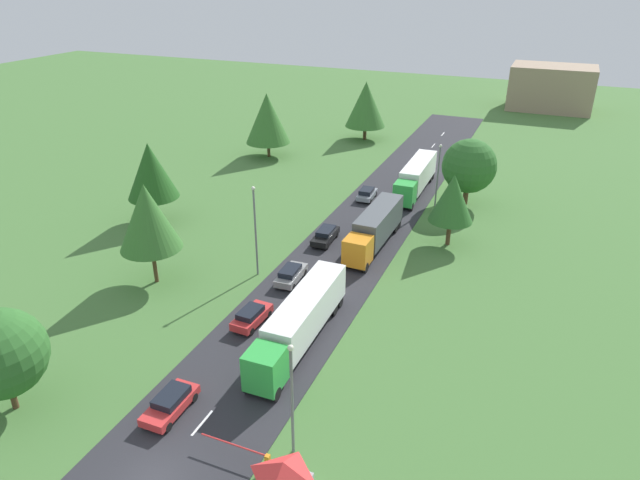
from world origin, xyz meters
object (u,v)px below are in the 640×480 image
at_px(truck_second, 375,227).
at_px(truck_third, 416,176).
at_px(lamppost_lead, 292,395).
at_px(tree_maple, 148,217).
at_px(car_lead, 171,403).
at_px(tree_elm, 469,166).
at_px(barrier_gate, 256,456).
at_px(truck_lead, 300,320).
at_px(car_second, 252,316).
at_px(car_fifth, 367,194).
at_px(car_fourth, 325,235).
at_px(tree_ash, 366,104).
at_px(car_third, 291,274).
at_px(lamppost_second, 255,227).
at_px(tree_oak, 452,198).
at_px(tree_birch, 0,354).
at_px(tree_pine, 267,118).
at_px(tree_lime, 151,171).
at_px(distant_building, 551,88).
at_px(lamppost_third, 438,172).

height_order(truck_second, truck_third, truck_second).
distance_m(lamppost_lead, tree_maple, 24.84).
distance_m(car_lead, tree_elm, 46.10).
bearing_deg(barrier_gate, truck_lead, 101.96).
bearing_deg(car_second, car_fifth, 90.18).
xyz_separation_m(tree_maple, tree_elm, (23.27, 30.62, -1.72)).
relative_size(truck_lead, car_fourth, 3.04).
relative_size(car_second, lamppost_lead, 0.53).
xyz_separation_m(barrier_gate, tree_ash, (-16.50, 68.87, 5.27)).
distance_m(car_second, car_fourth, 16.69).
bearing_deg(truck_third, car_third, -100.19).
relative_size(car_fourth, lamppost_lead, 0.59).
distance_m(lamppost_second, tree_ash, 48.83).
distance_m(tree_oak, tree_elm, 12.23).
bearing_deg(truck_third, tree_birch, -106.55).
xyz_separation_m(tree_pine, tree_lime, (-0.40, -27.14, 0.21)).
xyz_separation_m(truck_lead, lamppost_lead, (4.16, -10.24, 2.27)).
distance_m(lamppost_lead, lamppost_second, 22.42).
distance_m(barrier_gate, distant_building, 105.51).
relative_size(barrier_gate, tree_ash, 0.48).
bearing_deg(barrier_gate, tree_elm, 84.66).
bearing_deg(barrier_gate, car_third, 109.86).
distance_m(car_third, distant_building, 86.64).
xyz_separation_m(car_lead, tree_lime, (-20.27, 25.19, 5.36)).
bearing_deg(car_fourth, tree_oak, 20.35).
bearing_deg(tree_maple, car_fourth, 50.64).
xyz_separation_m(car_fourth, tree_elm, (11.88, 16.74, 4.06)).
bearing_deg(lamppost_lead, car_third, 115.78).
relative_size(lamppost_second, tree_birch, 1.22).
xyz_separation_m(lamppost_lead, distant_building, (9.53, 103.09, -0.08)).
height_order(car_second, lamppost_third, lamppost_third).
xyz_separation_m(truck_second, barrier_gate, (2.45, -30.51, -1.50)).
relative_size(lamppost_second, tree_pine, 0.93).
distance_m(car_fourth, lamppost_third, 17.34).
xyz_separation_m(barrier_gate, tree_birch, (-17.15, -1.95, 3.72)).
distance_m(car_second, tree_maple, 13.32).
bearing_deg(tree_ash, truck_second, -69.89).
bearing_deg(truck_second, tree_lime, -171.75).
bearing_deg(lamppost_lead, truck_lead, 112.10).
distance_m(lamppost_lead, lamppost_third, 42.26).
distance_m(truck_third, lamppost_lead, 46.18).
bearing_deg(car_second, tree_lime, 144.99).
xyz_separation_m(car_third, lamppost_second, (-3.56, 0.10, 4.13)).
bearing_deg(tree_pine, lamppost_third, -19.54).
bearing_deg(barrier_gate, car_fifth, 99.80).
xyz_separation_m(car_lead, barrier_gate, (7.24, -1.69, -0.12)).
relative_size(truck_second, tree_lime, 1.33).
bearing_deg(car_third, tree_lime, 161.91).
xyz_separation_m(car_lead, car_second, (-0.04, 11.02, 0.03)).
bearing_deg(tree_oak, car_second, -119.25).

